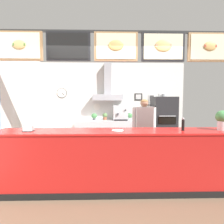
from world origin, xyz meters
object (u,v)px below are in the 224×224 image
at_px(potted_oregano, 105,116).
at_px(espresso_machine, 120,113).
at_px(potted_basil, 94,116).
at_px(condiment_plate, 118,130).
at_px(potted_thyme, 130,116).
at_px(basil_vase, 222,120).
at_px(potted_sage, 142,116).
at_px(pepper_grinder, 183,124).
at_px(pizza_oven, 163,123).
at_px(shop_worker, 144,129).
at_px(napkin_holder, 29,129).

bearing_deg(potted_oregano, espresso_machine, -1.87).
xyz_separation_m(potted_basil, condiment_plate, (0.60, -2.60, -0.01)).
relative_size(potted_thyme, basil_vase, 0.64).
bearing_deg(basil_vase, potted_sage, 107.63).
height_order(potted_oregano, pepper_grinder, pepper_grinder).
height_order(pizza_oven, basil_vase, pizza_oven).
xyz_separation_m(shop_worker, pepper_grinder, (0.39, -1.31, 0.30)).
distance_m(shop_worker, condiment_plate, 1.51).
bearing_deg(napkin_holder, potted_thyme, 52.21).
relative_size(potted_oregano, condiment_plate, 1.11).
bearing_deg(pizza_oven, basil_vase, -85.20).
bearing_deg(pepper_grinder, pizza_oven, 79.21).
height_order(shop_worker, potted_sage, shop_worker).
distance_m(potted_sage, condiment_plate, 2.80).
xyz_separation_m(potted_oregano, napkin_holder, (-1.23, -2.62, 0.02)).
relative_size(potted_oregano, potted_thyme, 1.01).
bearing_deg(espresso_machine, potted_basil, -179.53).
relative_size(napkin_holder, pepper_grinder, 0.73).
height_order(potted_sage, potted_thyme, potted_thyme).
bearing_deg(potted_thyme, condiment_plate, -101.79).
bearing_deg(potted_basil, shop_worker, -44.04).
bearing_deg(espresso_machine, condiment_plate, -95.17).
bearing_deg(basil_vase, potted_thyme, 115.22).
xyz_separation_m(espresso_machine, basil_vase, (1.55, -2.61, 0.06)).
relative_size(pizza_oven, potted_oregano, 8.02).
relative_size(potted_oregano, pepper_grinder, 0.99).
distance_m(espresso_machine, condiment_plate, 2.62).
bearing_deg(potted_oregano, basil_vase, -52.03).
distance_m(pizza_oven, potted_sage, 0.69).
height_order(pizza_oven, potted_sage, pizza_oven).
bearing_deg(shop_worker, pepper_grinder, 98.80).
height_order(potted_basil, potted_thyme, potted_thyme).
height_order(potted_basil, pepper_grinder, pepper_grinder).
bearing_deg(pepper_grinder, espresso_machine, 108.61).
relative_size(potted_sage, condiment_plate, 1.04).
xyz_separation_m(potted_basil, basil_vase, (2.39, -2.60, 0.17)).
relative_size(potted_basil, condiment_plate, 1.09).
bearing_deg(pizza_oven, potted_basil, 176.32).
bearing_deg(potted_thyme, potted_basil, -178.39).
height_order(pizza_oven, potted_oregano, pizza_oven).
bearing_deg(condiment_plate, potted_thyme, 78.21).
bearing_deg(potted_sage, shop_worker, -99.59).
bearing_deg(pizza_oven, potted_thyme, 170.48).
xyz_separation_m(napkin_holder, pepper_grinder, (2.60, -0.00, 0.07)).
distance_m(potted_thyme, basil_vase, 2.91).
height_order(potted_sage, condiment_plate, potted_sage).
bearing_deg(potted_sage, condiment_plate, -109.85).
height_order(shop_worker, potted_thyme, shop_worker).
distance_m(potted_basil, basil_vase, 3.54).
xyz_separation_m(potted_thyme, condiment_plate, (-0.55, -2.63, -0.01)).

